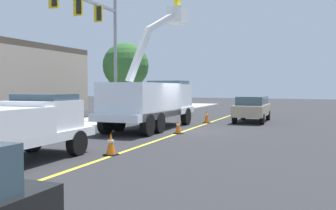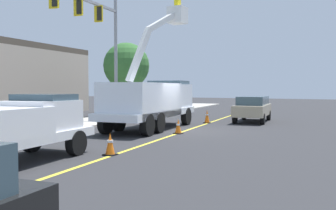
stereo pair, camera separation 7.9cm
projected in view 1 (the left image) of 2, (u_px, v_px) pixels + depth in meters
name	position (u px, v px, depth m)	size (l,w,h in m)	color
ground	(186.00, 131.00, 19.63)	(120.00, 120.00, 0.00)	#2D2D30
sidewalk_far_side	(71.00, 125.00, 22.24)	(60.00, 3.60, 0.12)	#B2ADA3
lane_centre_stripe	(186.00, 131.00, 19.63)	(50.00, 0.16, 0.01)	yellow
utility_bucket_truck	(152.00, 100.00, 20.47)	(8.44, 3.45, 7.18)	white
service_pickup_truck	(12.00, 127.00, 11.00)	(5.81, 2.75, 2.06)	white
passing_minivan	(252.00, 107.00, 24.71)	(4.99, 2.46, 1.69)	tan
traffic_cone_mid_front	(111.00, 144.00, 12.50)	(0.40, 0.40, 0.76)	black
traffic_cone_mid_rear	(178.00, 126.00, 18.32)	(0.40, 0.40, 0.73)	black
traffic_cone_trailing	(207.00, 116.00, 23.81)	(0.40, 0.40, 0.87)	black
traffic_signal_mast	(96.00, 30.00, 22.81)	(7.51, 1.15, 8.25)	gray
street_tree_right	(126.00, 66.00, 29.92)	(3.70, 3.70, 5.89)	brown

